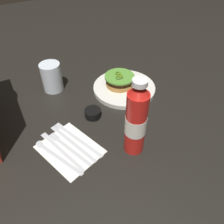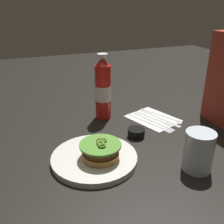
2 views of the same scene
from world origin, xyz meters
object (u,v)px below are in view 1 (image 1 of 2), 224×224
object	(u,v)px
napkin	(70,149)
steak_knife	(59,148)
burger_sandwich	(119,80)
butter_knife	(70,140)
spoon_utensil	(51,152)
condiment_cup	(93,114)
dinner_plate	(124,88)
fork_utensil	(66,145)
water_glass	(52,77)
table_knife	(75,136)
ketchup_bottle	(136,121)

from	to	relation	value
napkin	steak_knife	world-z (taller)	steak_knife
burger_sandwich	butter_knife	xyz separation A→B (m)	(-0.17, 0.28, -0.04)
napkin	spoon_utensil	distance (m)	0.06
condiment_cup	dinner_plate	bearing A→B (deg)	-64.50
fork_utensil	spoon_utensil	bearing A→B (deg)	95.32
spoon_utensil	napkin	bearing A→B (deg)	-103.45
butter_knife	spoon_utensil	bearing A→B (deg)	106.20
burger_sandwich	water_glass	distance (m)	0.27
condiment_cup	fork_utensil	size ratio (longest dim) A/B	0.33
water_glass	condiment_cup	xyz separation A→B (m)	(-0.23, -0.07, -0.04)
table_knife	steak_knife	xyz separation A→B (m)	(-0.02, 0.06, 0.00)
napkin	spoon_utensil	bearing A→B (deg)	76.55
fork_utensil	spoon_utensil	world-z (taller)	same
condiment_cup	ketchup_bottle	bearing A→B (deg)	-164.89
butter_knife	fork_utensil	size ratio (longest dim) A/B	1.14
water_glass	napkin	distance (m)	0.34
ketchup_bottle	butter_knife	distance (m)	0.24
condiment_cup	napkin	world-z (taller)	condiment_cup
ketchup_bottle	spoon_utensil	bearing A→B (deg)	66.47
dinner_plate	napkin	xyz separation A→B (m)	(-0.19, 0.31, -0.01)
water_glass	table_knife	bearing A→B (deg)	175.49
ketchup_bottle	spoon_utensil	size ratio (longest dim) A/B	1.37
condiment_cup	napkin	xyz separation A→B (m)	(-0.10, 0.13, -0.01)
burger_sandwich	table_knife	world-z (taller)	burger_sandwich
condiment_cup	table_knife	distance (m)	0.12
burger_sandwich	butter_knife	size ratio (longest dim) A/B	0.58
napkin	fork_utensil	bearing A→B (deg)	20.97
spoon_utensil	dinner_plate	bearing A→B (deg)	-64.40
butter_knife	napkin	bearing A→B (deg)	159.35
steak_knife	spoon_utensil	world-z (taller)	same
burger_sandwich	water_glass	xyz separation A→B (m)	(0.13, 0.24, 0.02)
water_glass	napkin	world-z (taller)	water_glass
fork_utensil	spoon_utensil	size ratio (longest dim) A/B	0.97
dinner_plate	butter_knife	world-z (taller)	dinner_plate
table_knife	steak_knife	size ratio (longest dim) A/B	1.02
table_knife	ketchup_bottle	bearing A→B (deg)	-131.04
butter_knife	steak_knife	size ratio (longest dim) A/B	1.02
water_glass	condiment_cup	world-z (taller)	water_glass
dinner_plate	fork_utensil	distance (m)	0.36
burger_sandwich	napkin	distance (m)	0.36
condiment_cup	steak_knife	distance (m)	0.18
burger_sandwich	water_glass	world-z (taller)	water_glass
burger_sandwich	butter_knife	distance (m)	0.33
dinner_plate	napkin	size ratio (longest dim) A/B	1.37
condiment_cup	butter_knife	distance (m)	0.14
water_glass	condiment_cup	bearing A→B (deg)	-162.54
water_glass	spoon_utensil	xyz separation A→B (m)	(-0.32, 0.11, -0.05)
fork_utensil	table_knife	bearing A→B (deg)	-60.49
ketchup_bottle	water_glass	xyz separation A→B (m)	(0.42, 0.12, -0.06)
dinner_plate	condiment_cup	distance (m)	0.20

